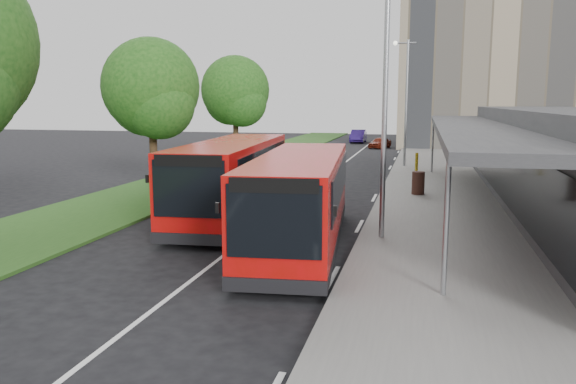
# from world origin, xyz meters

# --- Properties ---
(ground) EXTENTS (120.00, 120.00, 0.00)m
(ground) POSITION_xyz_m (0.00, 0.00, 0.00)
(ground) COLOR black
(ground) RESTS_ON ground
(pavement) EXTENTS (5.00, 80.00, 0.15)m
(pavement) POSITION_xyz_m (6.00, 20.00, 0.07)
(pavement) COLOR slate
(pavement) RESTS_ON ground
(grass_verge) EXTENTS (5.00, 80.00, 0.10)m
(grass_verge) POSITION_xyz_m (-7.00, 20.00, 0.05)
(grass_verge) COLOR #224C18
(grass_verge) RESTS_ON ground
(lane_centre_line) EXTENTS (0.12, 70.00, 0.01)m
(lane_centre_line) POSITION_xyz_m (0.00, 15.00, 0.01)
(lane_centre_line) COLOR silver
(lane_centre_line) RESTS_ON ground
(kerb_dashes) EXTENTS (0.12, 56.00, 0.01)m
(kerb_dashes) POSITION_xyz_m (3.30, 19.00, 0.01)
(kerb_dashes) COLOR silver
(kerb_dashes) RESTS_ON ground
(office_block) EXTENTS (22.00, 12.00, 18.00)m
(office_block) POSITION_xyz_m (14.00, 42.00, 9.00)
(office_block) COLOR tan
(office_block) RESTS_ON ground
(station_building) EXTENTS (7.70, 26.00, 4.00)m
(station_building) POSITION_xyz_m (10.86, 8.00, 2.04)
(station_building) COLOR #2D2D30
(station_building) RESTS_ON ground
(tree_mid) EXTENTS (4.52, 4.52, 7.23)m
(tree_mid) POSITION_xyz_m (-7.01, 9.05, 4.67)
(tree_mid) COLOR #352415
(tree_mid) RESTS_ON ground
(tree_far) EXTENTS (4.58, 4.58, 7.34)m
(tree_far) POSITION_xyz_m (-7.01, 21.05, 4.74)
(tree_far) COLOR #352415
(tree_far) RESTS_ON ground
(lamp_post_near) EXTENTS (1.44, 0.28, 8.00)m
(lamp_post_near) POSITION_xyz_m (4.12, 2.00, 4.72)
(lamp_post_near) COLOR gray
(lamp_post_near) RESTS_ON pavement
(lamp_post_far) EXTENTS (1.44, 0.28, 8.00)m
(lamp_post_far) POSITION_xyz_m (4.12, 22.00, 4.72)
(lamp_post_far) COLOR gray
(lamp_post_far) RESTS_ON pavement
(bus_main) EXTENTS (3.39, 9.88, 2.74)m
(bus_main) POSITION_xyz_m (1.87, 0.85, 1.41)
(bus_main) COLOR #BA090C
(bus_main) RESTS_ON ground
(bus_second) EXTENTS (3.38, 10.20, 2.84)m
(bus_second) POSITION_xyz_m (-1.50, 4.43, 1.46)
(bus_second) COLOR #BA090C
(bus_second) RESTS_ON ground
(litter_bin) EXTENTS (0.75, 0.75, 1.03)m
(litter_bin) POSITION_xyz_m (5.20, 10.55, 0.66)
(litter_bin) COLOR #351C15
(litter_bin) RESTS_ON pavement
(bollard) EXTENTS (0.20, 0.20, 1.14)m
(bollard) POSITION_xyz_m (5.02, 18.88, 0.72)
(bollard) COLOR yellow
(bollard) RESTS_ON pavement
(car_near) EXTENTS (2.22, 3.28, 1.04)m
(car_near) POSITION_xyz_m (1.44, 37.48, 0.52)
(car_near) COLOR #631B0E
(car_near) RESTS_ON ground
(car_far) EXTENTS (1.46, 4.11, 1.35)m
(car_far) POSITION_xyz_m (-1.35, 44.24, 0.67)
(car_far) COLOR navy
(car_far) RESTS_ON ground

